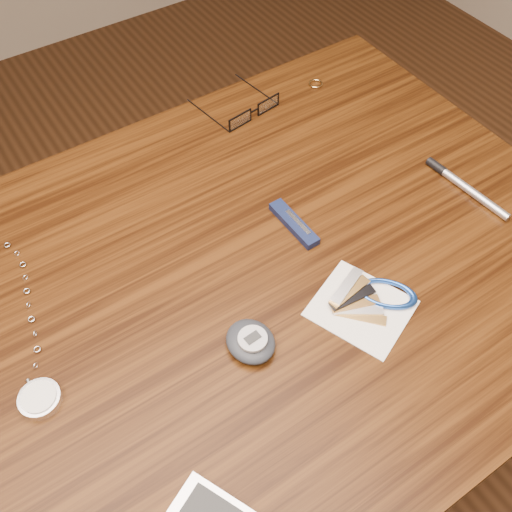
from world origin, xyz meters
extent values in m
plane|color=#472814|center=(0.00, 0.00, 0.00)|extent=(3.80, 3.80, 0.00)
cube|color=#341A08|center=(0.00, 0.00, 0.73)|extent=(1.00, 0.70, 0.03)
cylinder|color=#4C2814|center=(0.45, 0.30, 0.36)|extent=(0.05, 0.05, 0.71)
cube|color=black|center=(0.17, 0.25, 0.76)|extent=(0.05, 0.01, 0.02)
cube|color=white|center=(0.17, 0.25, 0.76)|extent=(0.04, 0.01, 0.02)
cylinder|color=black|center=(0.14, 0.30, 0.75)|extent=(0.02, 0.11, 0.00)
cube|color=black|center=(0.23, 0.26, 0.76)|extent=(0.05, 0.01, 0.02)
cube|color=white|center=(0.23, 0.26, 0.76)|extent=(0.04, 0.01, 0.02)
cylinder|color=black|center=(0.25, 0.32, 0.75)|extent=(0.02, 0.11, 0.00)
cube|color=black|center=(0.20, 0.25, 0.77)|extent=(0.01, 0.00, 0.00)
torus|color=tan|center=(0.34, 0.27, 0.75)|extent=(0.03, 0.03, 0.00)
cylinder|color=white|center=(-0.26, -0.02, 0.76)|extent=(0.05, 0.05, 0.01)
cylinder|color=silver|center=(-0.26, -0.02, 0.76)|extent=(0.04, 0.04, 0.00)
cylinder|color=white|center=(-0.26, 0.00, 0.76)|extent=(0.01, 0.01, 0.01)
torus|color=white|center=(-0.25, 0.02, 0.75)|extent=(0.01, 0.01, 0.01)
torus|color=white|center=(-0.24, 0.04, 0.75)|extent=(0.01, 0.01, 0.00)
torus|color=white|center=(-0.24, 0.06, 0.75)|extent=(0.01, 0.01, 0.01)
torus|color=white|center=(-0.23, 0.08, 0.75)|extent=(0.01, 0.01, 0.00)
torus|color=white|center=(-0.23, 0.11, 0.75)|extent=(0.01, 0.01, 0.01)
torus|color=white|center=(-0.22, 0.13, 0.75)|extent=(0.01, 0.01, 0.00)
torus|color=white|center=(-0.22, 0.15, 0.75)|extent=(0.01, 0.00, 0.01)
torus|color=white|center=(-0.21, 0.17, 0.75)|extent=(0.01, 0.01, 0.00)
torus|color=white|center=(-0.21, 0.19, 0.75)|extent=(0.01, 0.00, 0.01)
torus|color=white|center=(-0.22, 0.21, 0.75)|extent=(0.01, 0.01, 0.00)
ellipsoid|color=#22252C|center=(-0.03, -0.09, 0.76)|extent=(0.06, 0.07, 0.02)
cylinder|color=#999CA1|center=(-0.03, -0.10, 0.77)|extent=(0.03, 0.03, 0.00)
cube|color=black|center=(-0.03, -0.10, 0.78)|extent=(0.02, 0.01, 0.00)
cube|color=silver|center=(0.11, -0.12, 0.75)|extent=(0.14, 0.14, 0.00)
torus|color=#1A44A0|center=(0.15, -0.13, 0.76)|extent=(0.09, 0.09, 0.01)
cube|color=#AC7F3D|center=(0.11, -0.13, 0.75)|extent=(0.05, 0.06, 0.00)
cube|color=silver|center=(0.11, -0.12, 0.75)|extent=(0.06, 0.05, 0.00)
cube|color=#A17339|center=(0.11, -0.12, 0.76)|extent=(0.06, 0.03, 0.00)
cube|color=black|center=(0.11, -0.11, 0.76)|extent=(0.06, 0.02, 0.00)
cube|color=#AC7F3D|center=(0.11, -0.10, 0.76)|extent=(0.06, 0.02, 0.00)
cube|color=silver|center=(0.11, -0.09, 0.76)|extent=(0.06, 0.04, 0.00)
cube|color=#0F1B3D|center=(0.12, 0.03, 0.76)|extent=(0.02, 0.09, 0.01)
cube|color=silver|center=(0.13, 0.03, 0.76)|extent=(0.01, 0.05, 0.00)
cylinder|color=silver|center=(0.37, -0.05, 0.76)|extent=(0.02, 0.15, 0.01)
cylinder|color=black|center=(0.37, 0.01, 0.76)|extent=(0.01, 0.03, 0.01)
camera|label=1|loc=(-0.20, -0.37, 1.35)|focal=40.00mm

